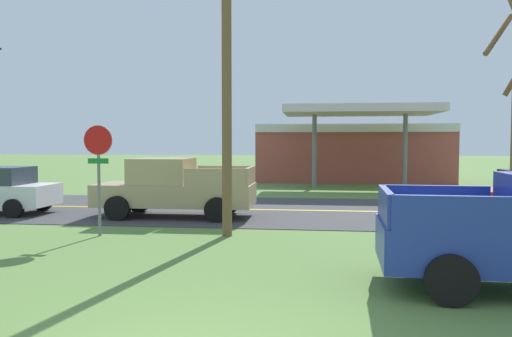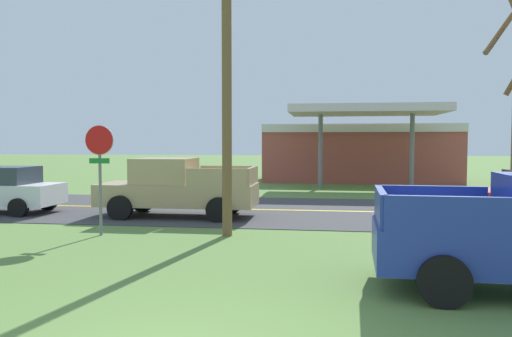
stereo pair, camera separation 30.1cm
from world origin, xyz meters
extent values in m
cube|color=#3D3D3F|center=(0.00, 13.00, 0.01)|extent=(140.00, 8.00, 0.02)
cube|color=gold|center=(0.00, 13.00, 0.02)|extent=(126.00, 0.20, 0.01)
cylinder|color=slate|center=(-4.14, 7.53, 1.10)|extent=(0.08, 0.08, 2.20)
cylinder|color=red|center=(-4.14, 7.50, 2.55)|extent=(0.76, 0.03, 0.76)
cylinder|color=white|center=(-4.14, 7.52, 2.55)|extent=(0.80, 0.01, 0.80)
cube|color=#19722D|center=(-4.14, 7.50, 2.00)|extent=(0.56, 0.03, 0.14)
cylinder|color=brown|center=(-0.76, 7.93, 4.41)|extent=(0.26, 0.26, 8.82)
cylinder|color=brown|center=(5.60, 6.78, 4.90)|extent=(0.93, 0.90, 1.07)
cube|color=#A84C42|center=(3.90, 28.17, 1.80)|extent=(12.00, 6.00, 3.60)
cube|color=silver|center=(3.90, 25.12, 3.35)|extent=(12.00, 0.12, 0.50)
cube|color=silver|center=(3.90, 22.17, 4.20)|extent=(8.00, 5.00, 0.40)
cylinder|color=slate|center=(1.50, 22.17, 2.10)|extent=(0.24, 0.24, 4.20)
cylinder|color=slate|center=(6.30, 22.17, 2.10)|extent=(0.24, 0.24, 4.20)
cube|color=#233893|center=(3.79, 4.66, 1.40)|extent=(1.95, 0.22, 0.56)
cube|color=#233893|center=(3.70, 2.82, 1.40)|extent=(1.95, 0.22, 0.56)
cube|color=#233893|center=(2.78, 3.79, 1.40)|extent=(0.21, 1.88, 0.56)
cylinder|color=black|center=(3.71, 4.73, 0.40)|extent=(0.81, 0.32, 0.80)
cylinder|color=black|center=(3.61, 2.77, 0.40)|extent=(0.81, 0.32, 0.80)
cube|color=tan|center=(-3.06, 11.00, 0.76)|extent=(5.20, 1.96, 0.72)
cube|color=tan|center=(-3.51, 11.00, 1.54)|extent=(1.90, 1.80, 0.84)
cube|color=#28333D|center=(-4.40, 11.00, 1.54)|extent=(0.10, 1.66, 0.71)
cube|color=tan|center=(-1.53, 10.08, 1.40)|extent=(1.95, 0.12, 0.56)
cube|color=tan|center=(-1.53, 11.92, 1.40)|extent=(1.95, 0.12, 0.56)
cube|color=tan|center=(-0.56, 11.00, 1.40)|extent=(0.12, 1.88, 0.56)
cylinder|color=black|center=(-4.67, 10.02, 0.40)|extent=(0.80, 0.28, 0.80)
cylinder|color=black|center=(-4.67, 11.98, 0.40)|extent=(0.80, 0.28, 0.80)
cylinder|color=black|center=(-1.45, 10.02, 0.40)|extent=(0.80, 0.28, 0.80)
cylinder|color=black|center=(-1.45, 11.98, 0.40)|extent=(0.80, 0.28, 0.80)
cylinder|color=black|center=(6.97, 10.12, 0.32)|extent=(0.64, 0.24, 0.64)
cylinder|color=black|center=(6.97, 11.88, 0.32)|extent=(0.64, 0.24, 0.64)
cylinder|color=black|center=(-8.27, 10.12, 0.32)|extent=(0.64, 0.24, 0.64)
cylinder|color=black|center=(-8.27, 11.88, 0.32)|extent=(0.64, 0.24, 0.64)
camera|label=1|loc=(1.56, -4.99, 2.49)|focal=34.84mm
camera|label=2|loc=(1.86, -4.95, 2.49)|focal=34.84mm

